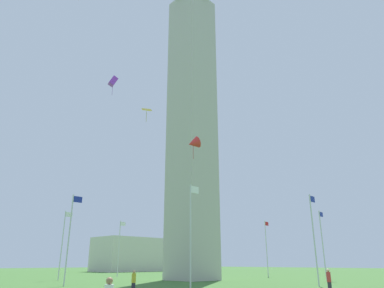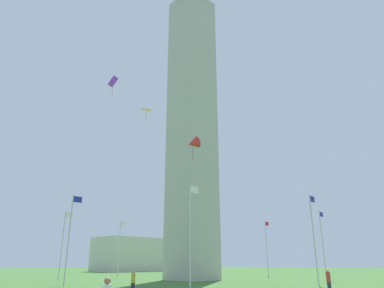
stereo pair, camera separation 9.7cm
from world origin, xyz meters
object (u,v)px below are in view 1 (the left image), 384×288
(flagpole_nw, at_px, (323,241))
(flagpole_sw, at_px, (191,230))
(kite_purple_box, at_px, (113,81))
(flagpole_s, at_px, (70,235))
(flagpole_w, at_px, (314,235))
(flagpole_ne, at_px, (193,247))
(flagpole_se, at_px, (63,242))
(distant_building, at_px, (148,255))
(kite_yellow_diamond, at_px, (147,110))
(flagpole_e, at_px, (119,246))
(person_yellow_shirt, at_px, (134,282))
(kite_red_delta, at_px, (193,143))
(person_red_shirt, at_px, (329,281))
(obelisk_monument, at_px, (192,106))
(flagpole_n, at_px, (267,246))

(flagpole_nw, bearing_deg, flagpole_sw, 180.00)
(flagpole_sw, distance_m, kite_purple_box, 28.02)
(flagpole_s, relative_size, flagpole_w, 1.00)
(kite_purple_box, bearing_deg, flagpole_ne, 18.11)
(flagpole_se, bearing_deg, distant_building, 39.63)
(flagpole_se, height_order, flagpole_s, same)
(flagpole_s, xyz_separation_m, kite_yellow_diamond, (5.63, -4.65, 14.29))
(flagpole_e, xyz_separation_m, kite_purple_box, (-11.39, -13.03, 22.03))
(person_yellow_shirt, bearing_deg, flagpole_sw, -51.51)
(flagpole_e, distance_m, kite_red_delta, 31.57)
(person_red_shirt, bearing_deg, distant_building, -18.22)
(kite_purple_box, bearing_deg, flagpole_s, -143.43)
(obelisk_monument, distance_m, person_red_shirt, 33.69)
(kite_red_delta, bearing_deg, flagpole_sw, -138.95)
(kite_yellow_diamond, relative_size, kite_purple_box, 0.64)
(obelisk_monument, distance_m, flagpole_e, 26.96)
(flagpole_se, distance_m, kite_purple_box, 23.41)
(flagpole_sw, bearing_deg, obelisk_monument, 45.12)
(flagpole_se, distance_m, flagpole_nw, 35.51)
(flagpole_e, height_order, kite_yellow_diamond, kite_yellow_diamond)
(flagpole_n, bearing_deg, flagpole_se, 157.50)
(distant_building, bearing_deg, kite_purple_box, -133.59)
(flagpole_se, xyz_separation_m, kite_red_delta, (2.20, -23.19, 9.14))
(kite_purple_box, distance_m, distant_building, 61.71)
(kite_yellow_diamond, bearing_deg, flagpole_s, 140.43)
(kite_yellow_diamond, bearing_deg, kite_red_delta, -73.47)
(person_yellow_shirt, distance_m, kite_yellow_diamond, 20.92)
(flagpole_ne, distance_m, kite_purple_box, 33.46)
(person_red_shirt, relative_size, kite_purple_box, 0.59)
(flagpole_s, height_order, flagpole_sw, same)
(flagpole_e, xyz_separation_m, flagpole_w, (-0.00, -35.51, 0.00))
(flagpole_n, distance_m, kite_yellow_diamond, 33.45)
(flagpole_ne, xyz_separation_m, flagpole_w, (-12.55, -30.31, 0.00))
(kite_red_delta, bearing_deg, flagpole_w, -34.51)
(person_yellow_shirt, xyz_separation_m, distant_building, (46.55, 58.70, 3.42))
(flagpole_sw, relative_size, flagpole_nw, 1.00)
(flagpole_nw, bearing_deg, flagpole_se, 135.00)
(flagpole_se, height_order, kite_purple_box, kite_purple_box)
(person_red_shirt, bearing_deg, person_yellow_shirt, 58.08)
(person_yellow_shirt, bearing_deg, flagpole_e, 8.49)
(flagpole_w, bearing_deg, flagpole_s, 135.00)
(obelisk_monument, height_order, flagpole_n, obelisk_monument)
(flagpole_ne, bearing_deg, kite_red_delta, -134.65)
(flagpole_n, distance_m, flagpole_s, 35.51)
(flagpole_ne, distance_m, person_red_shirt, 40.14)
(flagpole_w, bearing_deg, kite_yellow_diamond, 132.78)
(obelisk_monument, height_order, flagpole_nw, obelisk_monument)
(flagpole_e, height_order, flagpole_se, same)
(obelisk_monument, xyz_separation_m, kite_red_delta, (-10.30, -10.64, -11.14))
(flagpole_n, height_order, flagpole_nw, same)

